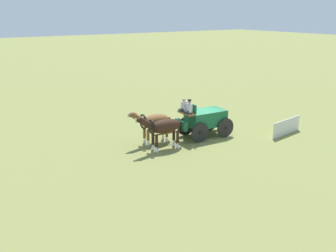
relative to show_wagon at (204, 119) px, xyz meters
name	(u,v)px	position (x,y,z in m)	size (l,w,h in m)	color
ground_plane	(205,136)	(-0.16, 0.01, -1.25)	(220.00, 220.00, 0.00)	olive
show_wagon	(204,119)	(0.00, 0.00, 0.00)	(5.66, 2.04, 2.84)	#195B38
draft_horse_near	(163,127)	(3.53, 0.41, 0.13)	(3.19, 1.02, 2.25)	#331E14
draft_horse_off	(154,122)	(3.42, -0.89, 0.11)	(3.02, 1.10, 2.24)	brown
sponsor_banner	(287,127)	(-5.10, 2.82, -0.70)	(3.20, 0.06, 1.10)	silver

